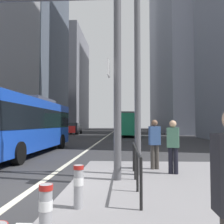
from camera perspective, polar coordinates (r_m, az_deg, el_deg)
ground_plane at (r=26.96m, az=-2.48°, el=-6.49°), size 160.00×160.00×0.00m
lane_centre_line at (r=36.91m, az=-1.04°, el=-5.47°), size 0.20×80.00×0.01m
office_tower_left_mid at (r=57.34m, az=-17.72°, el=22.89°), size 10.34×19.72×52.90m
office_tower_left_far at (r=78.64m, az=-10.88°, el=6.74°), size 12.01×22.96×29.31m
office_tower_right_far at (r=80.71m, az=13.58°, el=16.15°), size 11.04×23.15×55.59m
city_bus_blue_oncoming at (r=15.20m, az=-19.29°, el=-2.31°), size 2.76×11.01×3.40m
city_bus_red_receding at (r=36.05m, az=3.56°, el=-2.62°), size 2.70×11.04×3.40m
car_oncoming_mid at (r=42.65m, az=-8.66°, el=-3.75°), size 2.11×4.09×1.94m
car_receding_near at (r=58.25m, az=3.99°, el=-3.50°), size 2.04×4.12×1.94m
car_receding_far at (r=62.55m, az=3.71°, el=-3.45°), size 2.16×4.57×1.94m
car_oncoming_far at (r=42.57m, az=-9.24°, el=-3.75°), size 2.20×4.11×1.94m
traffic_signal_gantry at (r=7.86m, az=-13.19°, el=14.56°), size 5.76×0.65×6.00m
street_lamp_post at (r=8.74m, az=5.81°, el=21.03°), size 5.50×0.32×8.00m
bollard_left at (r=3.83m, az=-14.99°, el=-20.67°), size 0.20×0.20×0.76m
bollard_right at (r=4.99m, az=-7.71°, el=-16.10°), size 0.20×0.20×0.82m
pedestrian_railing at (r=6.71m, az=5.57°, el=-10.43°), size 0.06×3.88×0.98m
pedestrian_waiting at (r=8.35m, az=13.85°, el=-7.14°), size 0.43×0.33×1.73m
pedestrian_far at (r=9.07m, az=9.77°, el=-6.69°), size 0.42×0.31×1.76m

